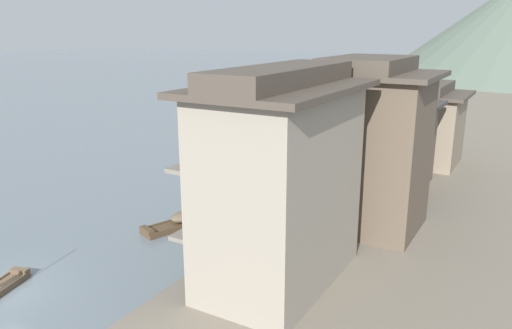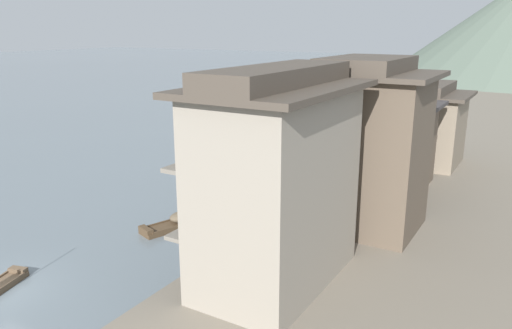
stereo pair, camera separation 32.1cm
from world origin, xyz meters
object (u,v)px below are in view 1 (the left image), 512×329
object	(u,v)px
mooring_post_dock_far	(334,175)
house_waterfront_tall	(388,142)
house_waterfront_nearest	(280,180)
house_waterfront_second	(364,145)
boat_moored_far	(325,168)
boat_upstream_distant	(360,146)
mooring_post_dock_near	(222,250)
boat_midriver_drifting	(288,188)
house_waterfront_narrow	(421,124)
boat_midriver_upstream	(223,155)
boat_moored_second	(183,221)
mooring_post_dock_mid	(286,206)
boat_moored_third	(388,111)
boat_moored_nearest	(399,122)

from	to	relation	value
mooring_post_dock_far	house_waterfront_tall	bearing A→B (deg)	6.68
house_waterfront_nearest	house_waterfront_second	distance (m)	7.55
boat_moored_far	boat_upstream_distant	distance (m)	8.24
boat_moored_far	boat_upstream_distant	world-z (taller)	boat_upstream_distant
boat_upstream_distant	mooring_post_dock_near	size ratio (longest dim) A/B	5.31
boat_midriver_drifting	house_waterfront_narrow	bearing A→B (deg)	56.43
boat_midriver_drifting	house_waterfront_second	world-z (taller)	house_waterfront_second
house_waterfront_nearest	house_waterfront_tall	xyz separation A→B (m)	(0.27, 14.62, -1.30)
boat_upstream_distant	mooring_post_dock_far	xyz separation A→B (m)	(2.25, -12.22, 0.72)
boat_midriver_upstream	boat_upstream_distant	distance (m)	12.74
boat_midriver_drifting	mooring_post_dock_near	bearing A→B (deg)	-77.71
boat_moored_second	house_waterfront_tall	world-z (taller)	house_waterfront_tall
boat_moored_second	house_waterfront_nearest	size ratio (longest dim) A/B	0.56
mooring_post_dock_mid	mooring_post_dock_near	bearing A→B (deg)	-90.00
boat_moored_second	house_waterfront_narrow	world-z (taller)	house_waterfront_narrow
house_waterfront_second	house_waterfront_tall	world-z (taller)	house_waterfront_second
boat_moored_far	house_waterfront_second	xyz separation A→B (m)	(6.40, -10.70, 4.77)
mooring_post_dock_far	house_waterfront_nearest	bearing A→B (deg)	-77.37
boat_midriver_upstream	house_waterfront_tall	world-z (taller)	house_waterfront_tall
boat_moored_third	boat_midriver_upstream	world-z (taller)	boat_moored_third
boat_moored_second	mooring_post_dock_far	world-z (taller)	mooring_post_dock_far
house_waterfront_second	house_waterfront_tall	xyz separation A→B (m)	(-0.63, 7.12, -1.31)
house_waterfront_nearest	house_waterfront_narrow	bearing A→B (deg)	88.14
boat_moored_second	mooring_post_dock_mid	xyz separation A→B (m)	(4.75, 3.35, 0.72)
boat_moored_third	boat_moored_far	size ratio (longest dim) A/B	0.78
boat_upstream_distant	house_waterfront_nearest	xyz separation A→B (m)	(5.44, -26.43, 4.64)
mooring_post_dock_near	house_waterfront_second	bearing A→B (deg)	59.88
house_waterfront_second	house_waterfront_narrow	size ratio (longest dim) A/B	1.30
boat_moored_second	house_waterfront_second	xyz separation A→B (m)	(8.83, 3.88, 4.61)
house_waterfront_tall	mooring_post_dock_near	bearing A→B (deg)	-103.72
house_waterfront_second	mooring_post_dock_mid	world-z (taller)	house_waterfront_second
house_waterfront_nearest	boat_moored_nearest	bearing A→B (deg)	97.79
boat_midriver_drifting	mooring_post_dock_mid	bearing A→B (deg)	-64.16
boat_midriver_upstream	boat_moored_third	bearing A→B (deg)	78.15
mooring_post_dock_near	boat_moored_far	bearing A→B (deg)	97.43
boat_moored_second	house_waterfront_second	world-z (taller)	house_waterfront_second
boat_moored_nearest	mooring_post_dock_near	size ratio (longest dim) A/B	7.05
boat_moored_third	house_waterfront_nearest	size ratio (longest dim) A/B	0.48
mooring_post_dock_mid	boat_moored_nearest	bearing A→B (deg)	93.99
boat_moored_nearest	house_waterfront_second	distance (m)	33.68
boat_moored_nearest	house_waterfront_tall	bearing A→B (deg)	-77.28
house_waterfront_narrow	mooring_post_dock_far	size ratio (longest dim) A/B	9.10
boat_midriver_drifting	boat_upstream_distant	size ratio (longest dim) A/B	1.28
house_waterfront_second	mooring_post_dock_far	world-z (taller)	house_waterfront_second
mooring_post_dock_far	boat_upstream_distant	bearing A→B (deg)	100.45
house_waterfront_narrow	mooring_post_dock_near	world-z (taller)	house_waterfront_narrow
boat_midriver_upstream	mooring_post_dock_mid	xyz separation A→B (m)	(11.43, -10.62, 0.85)
house_waterfront_nearest	house_waterfront_second	xyz separation A→B (m)	(0.90, 7.50, 0.01)
boat_moored_nearest	house_waterfront_nearest	size ratio (longest dim) A/B	0.59
boat_moored_nearest	boat_moored_far	size ratio (longest dim) A/B	0.95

